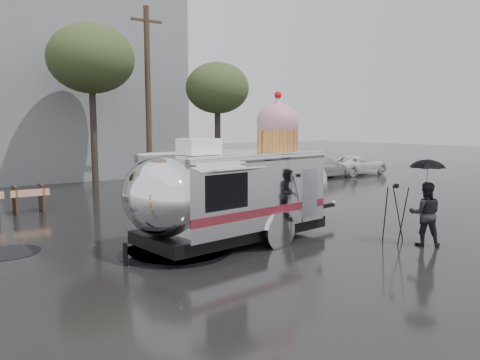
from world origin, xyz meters
TOP-DOWN VIEW (x-y plane):
  - ground at (0.00, 0.00)m, footprint 120.00×120.00m
  - puddles at (-2.02, 2.35)m, footprint 7.55×4.57m
  - utility_pole at (2.50, 14.00)m, footprint 1.60×0.28m
  - tree_mid at (0.00, 15.00)m, footprint 4.20×4.20m
  - tree_right at (6.00, 13.00)m, footprint 3.36×3.36m
  - parked_cars at (11.78, 12.00)m, footprint 13.20×1.90m
  - airstream_trailer at (-0.24, 2.09)m, footprint 7.79×3.56m
  - person_right at (3.59, -1.11)m, footprint 0.88×0.90m
  - umbrella_black at (3.59, -1.11)m, footprint 1.13×1.13m
  - tripod at (3.23, -0.45)m, footprint 0.66×0.61m

SIDE VIEW (x-z plane):
  - ground at x=0.00m, z-range 0.00..0.00m
  - puddles at x=-2.02m, z-range 0.00..0.01m
  - parked_cars at x=11.78m, z-range -0.03..1.47m
  - person_right at x=3.59m, z-range 0.00..1.69m
  - tripod at x=3.23m, z-range 0.17..1.78m
  - airstream_trailer at x=-0.24m, z-range -0.63..3.59m
  - umbrella_black at x=3.59m, z-range 0.77..3.10m
  - utility_pole at x=2.50m, z-range 0.12..9.12m
  - tree_right at x=6.00m, z-range 1.85..8.27m
  - tree_mid at x=0.00m, z-range 2.33..10.35m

